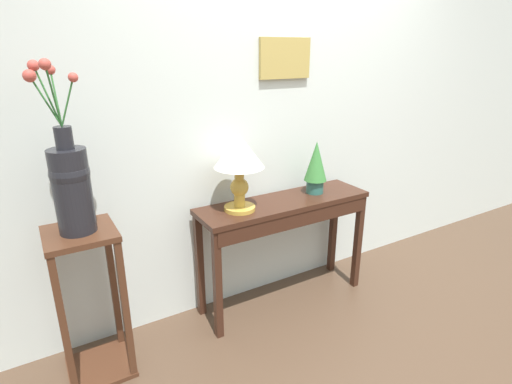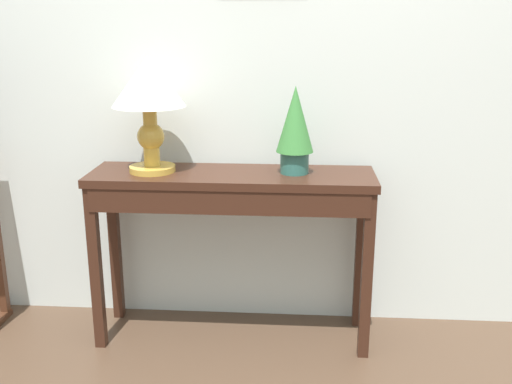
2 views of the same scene
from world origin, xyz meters
The scene contains 4 objects.
back_wall_with_art centered at (0.00, 1.33, 1.40)m, with size 9.00×0.13×2.80m.
console_table centered at (-0.15, 1.05, 0.65)m, with size 1.21×0.34×0.77m.
table_lamp centered at (-0.49, 1.07, 1.11)m, with size 0.31×0.31×0.48m.
potted_plant_on_console centered at (0.12, 1.09, 0.97)m, with size 0.16×0.16×0.37m.
Camera 2 is at (0.13, -1.36, 1.39)m, focal length 41.82 mm.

